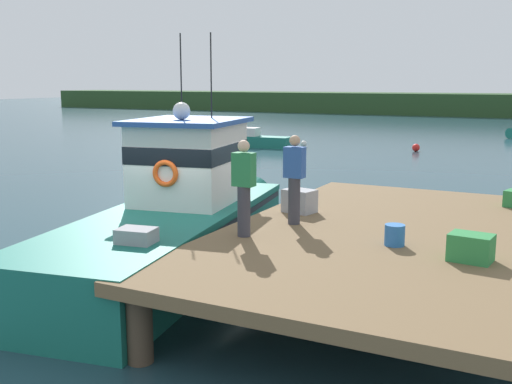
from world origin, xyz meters
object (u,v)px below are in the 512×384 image
crate_single_by_cleat (299,201)px  bait_bucket (395,235)px  mooring_buoy_outer (416,148)px  crate_stack_near_edge (471,248)px  deckhand_further_back (244,186)px  mooring_buoy_channel_marker (304,144)px  mooring_buoy_spare_mooring (246,184)px  moored_boat_off_the_point (255,141)px  deckhand_by_the_boat (294,178)px  main_fishing_boat (177,218)px

crate_single_by_cleat → bait_bucket: size_ratio=1.76×
crate_single_by_cleat → mooring_buoy_outer: size_ratio=1.45×
bait_bucket → mooring_buoy_outer: bearing=101.6°
crate_stack_near_edge → deckhand_further_back: size_ratio=0.37×
crate_stack_near_edge → mooring_buoy_channel_marker: 26.93m
crate_single_by_cleat → mooring_buoy_spare_mooring: (-5.30, 7.72, -1.21)m
moored_boat_off_the_point → mooring_buoy_outer: moored_boat_off_the_point is taller
crate_stack_near_edge → deckhand_further_back: bearing=-176.6°
deckhand_by_the_boat → mooring_buoy_outer: size_ratio=3.93×
mooring_buoy_outer → mooring_buoy_channel_marker: mooring_buoy_outer is taller
main_fishing_boat → mooring_buoy_channel_marker: main_fishing_boat is taller
deckhand_further_back → mooring_buoy_spare_mooring: bearing=117.7°
deckhand_by_the_boat → bait_bucket: bearing=-17.9°
mooring_buoy_outer → mooring_buoy_spare_mooring: size_ratio=0.92×
deckhand_further_back → deckhand_by_the_boat: bearing=72.3°
crate_single_by_cleat → moored_boat_off_the_point: (-11.44, 20.50, -1.05)m
mooring_buoy_outer → deckhand_by_the_boat: bearing=-82.9°
deckhand_by_the_boat → mooring_buoy_outer: bearing=97.1°
crate_single_by_cleat → deckhand_by_the_boat: bearing=-72.7°
crate_single_by_cleat → crate_stack_near_edge: crate_single_by_cleat is taller
bait_bucket → mooring_buoy_channel_marker: bearing=115.7°
main_fishing_boat → moored_boat_off_the_point: main_fishing_boat is taller
bait_bucket → crate_stack_near_edge: bearing=-16.3°
deckhand_by_the_boat → mooring_buoy_spare_mooring: 10.51m
main_fishing_boat → crate_stack_near_edge: 6.06m
deckhand_by_the_boat → mooring_buoy_channel_marker: size_ratio=4.45×
mooring_buoy_channel_marker → main_fishing_boat: bearing=-73.8°
crate_stack_near_edge → mooring_buoy_channel_marker: bearing=117.7°
main_fishing_boat → mooring_buoy_outer: (-0.24, 23.34, -0.80)m
mooring_buoy_outer → crate_single_by_cleat: bearing=-83.3°
deckhand_by_the_boat → moored_boat_off_the_point: (-11.74, 21.47, -1.67)m
crate_stack_near_edge → bait_bucket: (-1.21, 0.35, -0.03)m
deckhand_further_back → main_fishing_boat: bearing=148.9°
deckhand_further_back → moored_boat_off_the_point: (-11.35, 22.69, -1.67)m
mooring_buoy_outer → deckhand_further_back: bearing=-84.1°
deckhand_further_back → crate_single_by_cleat: bearing=87.8°
crate_single_by_cleat → main_fishing_boat: bearing=-161.5°
mooring_buoy_outer → mooring_buoy_spare_mooring: mooring_buoy_spare_mooring is taller
main_fishing_boat → moored_boat_off_the_point: bearing=113.0°
crate_single_by_cleat → mooring_buoy_channel_marker: size_ratio=1.64×
main_fishing_boat → crate_single_by_cleat: bearing=18.5°
bait_bucket → moored_boat_off_the_point: bait_bucket is taller
main_fishing_boat → deckhand_by_the_boat: size_ratio=6.11×
mooring_buoy_spare_mooring → mooring_buoy_channel_marker: bearing=104.6°
bait_bucket → mooring_buoy_channel_marker: (-11.30, 23.47, -1.19)m
crate_stack_near_edge → mooring_buoy_spare_mooring: 13.18m
main_fishing_boat → mooring_buoy_outer: size_ratio=24.06×
deckhand_further_back → mooring_buoy_channel_marker: size_ratio=4.45×
main_fishing_boat → deckhand_further_back: 2.90m
deckhand_by_the_boat → main_fishing_boat: bearing=176.3°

